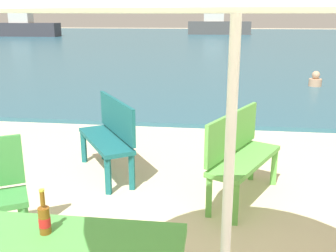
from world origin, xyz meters
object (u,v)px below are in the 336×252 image
object	(u,v)px
beer_bottle_amber	(44,218)
boat_ferry	(26,28)
bench_green_left	(240,151)
boat_cargo_ship	(218,26)
swimmer_person	(315,80)
bench_teal_center	(110,133)

from	to	relation	value
beer_bottle_amber	boat_ferry	distance (m)	36.37
beer_bottle_amber	boat_ferry	world-z (taller)	boat_ferry
bench_green_left	boat_cargo_ship	bearing A→B (deg)	90.67
beer_bottle_amber	swimmer_person	distance (m)	9.71
boat_ferry	boat_cargo_ship	world-z (taller)	boat_cargo_ship
bench_teal_center	bench_green_left	world-z (taller)	same
bench_teal_center	bench_green_left	bearing A→B (deg)	-17.00
beer_bottle_amber	swimmer_person	size ratio (longest dim) A/B	0.65
swimmer_person	boat_ferry	size ratio (longest dim) A/B	0.07
swimmer_person	boat_ferry	distance (m)	30.76
swimmer_person	boat_ferry	world-z (taller)	boat_ferry
beer_bottle_amber	boat_cargo_ship	distance (m)	38.42
beer_bottle_amber	bench_teal_center	world-z (taller)	beer_bottle_amber
bench_green_left	boat_ferry	distance (m)	35.04
boat_ferry	boat_cargo_ship	size ratio (longest dim) A/B	0.94
bench_teal_center	boat_ferry	distance (m)	33.86
bench_teal_center	swimmer_person	bearing A→B (deg)	58.68
bench_green_left	swimmer_person	xyz separation A→B (m)	(2.34, 6.88, -0.30)
swimmer_person	boat_cargo_ship	distance (m)	29.52
boat_ferry	beer_bottle_amber	bearing A→B (deg)	-63.17
boat_ferry	bench_green_left	bearing A→B (deg)	-59.85
beer_bottle_amber	bench_teal_center	distance (m)	2.67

